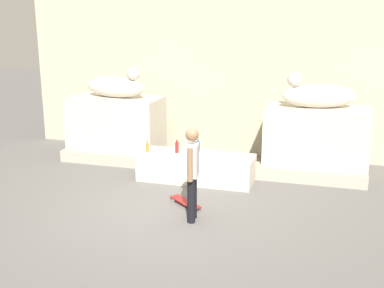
{
  "coord_description": "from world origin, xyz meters",
  "views": [
    {
      "loc": [
        2.72,
        -7.71,
        3.54
      ],
      "look_at": [
        0.2,
        0.94,
        1.1
      ],
      "focal_mm": 45.45,
      "sensor_mm": 36.0,
      "label": 1
    }
  ],
  "objects": [
    {
      "name": "statue_reclining_right",
      "position": [
        2.41,
        3.2,
        1.8
      ],
      "size": [
        1.68,
        0.89,
        0.78
      ],
      "rotation": [
        0.0,
        0.0,
        3.36
      ],
      "color": "beige",
      "rests_on": "pedestal_right"
    },
    {
      "name": "skater",
      "position": [
        0.5,
        -0.09,
        0.92
      ],
      "size": [
        0.25,
        0.54,
        1.67
      ],
      "rotation": [
        0.0,
        0.0,
        4.85
      ],
      "color": "black",
      "rests_on": "ground_plane"
    },
    {
      "name": "statue_reclining_left",
      "position": [
        -2.41,
        3.21,
        1.8
      ],
      "size": [
        1.67,
        0.81,
        0.78
      ],
      "rotation": [
        0.0,
        0.0,
        -0.16
      ],
      "color": "beige",
      "rests_on": "pedestal_left"
    },
    {
      "name": "facade_wall",
      "position": [
        0.0,
        4.53,
        3.37
      ],
      "size": [
        10.4,
        0.6,
        6.73
      ],
      "primitive_type": "cube",
      "color": "#B8B094",
      "rests_on": "ground_plane"
    },
    {
      "name": "stair_step",
      "position": [
        0.0,
        2.59,
        0.14
      ],
      "size": [
        7.15,
        0.5,
        0.27
      ],
      "primitive_type": "cube",
      "color": "#A9A08F",
      "rests_on": "ground_plane"
    },
    {
      "name": "pedestal_left",
      "position": [
        -2.45,
        3.21,
        0.76
      ],
      "size": [
        2.25,
        1.21,
        1.51
      ],
      "primitive_type": "cube",
      "color": "beige",
      "rests_on": "ground_plane"
    },
    {
      "name": "skateboard",
      "position": [
        0.19,
        0.52,
        0.06
      ],
      "size": [
        0.74,
        0.66,
        0.08
      ],
      "rotation": [
        0.0,
        0.0,
        5.59
      ],
      "color": "maroon",
      "rests_on": "ground_plane"
    },
    {
      "name": "pedestal_right",
      "position": [
        2.45,
        3.21,
        0.76
      ],
      "size": [
        2.25,
        1.21,
        1.51
      ],
      "primitive_type": "cube",
      "color": "beige",
      "rests_on": "ground_plane"
    },
    {
      "name": "ledge_block",
      "position": [
        0.0,
        1.98,
        0.29
      ],
      "size": [
        2.48,
        0.9,
        0.57
      ],
      "primitive_type": "cube",
      "color": "beige",
      "rests_on": "ground_plane"
    },
    {
      "name": "ground_plane",
      "position": [
        0.0,
        0.0,
        0.0
      ],
      "size": [
        40.0,
        40.0,
        0.0
      ],
      "primitive_type": "plane",
      "color": "#605E5B"
    },
    {
      "name": "bottle_blue",
      "position": [
        -0.05,
        2.29,
        0.69
      ],
      "size": [
        0.08,
        0.08,
        0.28
      ],
      "color": "#194C99",
      "rests_on": "ledge_block"
    },
    {
      "name": "bottle_red",
      "position": [
        -0.46,
        2.02,
        0.7
      ],
      "size": [
        0.08,
        0.08,
        0.31
      ],
      "color": "red",
      "rests_on": "ledge_block"
    },
    {
      "name": "bottle_orange",
      "position": [
        -1.1,
        1.9,
        0.68
      ],
      "size": [
        0.07,
        0.07,
        0.26
      ],
      "color": "orange",
      "rests_on": "ledge_block"
    }
  ]
}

